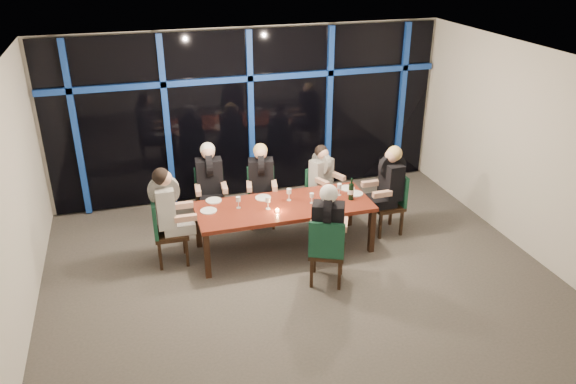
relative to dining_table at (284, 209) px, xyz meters
name	(u,v)px	position (x,y,z in m)	size (l,w,h in m)	color
room	(301,141)	(0.00, -0.80, 1.34)	(7.04, 7.00, 3.02)	#56514C
window_wall	(251,112)	(0.01, 2.13, 0.87)	(6.86, 0.43, 2.94)	black
dining_table	(284,209)	(0.00, 0.00, 0.00)	(2.60, 1.00, 0.75)	maroon
chair_far_left	(210,195)	(-0.94, 1.07, -0.13)	(0.49, 0.49, 0.99)	black
chair_far_mid	(261,193)	(-0.12, 0.94, -0.15)	(0.52, 0.52, 0.96)	black
chair_far_right	(319,190)	(0.86, 0.86, -0.19)	(0.54, 0.54, 0.89)	black
chair_end_left	(164,228)	(-1.76, 0.12, -0.11)	(0.48, 0.48, 1.02)	black
chair_end_right	(392,200)	(1.81, 0.07, -0.13)	(0.47, 0.47, 1.00)	black
chair_near_mid	(327,249)	(0.28, -1.07, -0.12)	(0.63, 0.63, 1.01)	black
diner_far_left	(209,174)	(-0.94, 0.99, 0.27)	(0.51, 0.63, 0.97)	black
diner_far_mid	(261,174)	(-0.14, 0.86, 0.23)	(0.52, 0.64, 0.93)	black
diner_far_right	(323,172)	(0.89, 0.79, 0.17)	(0.55, 0.61, 0.86)	black
diner_end_left	(168,202)	(-1.67, 0.12, 0.29)	(0.63, 0.51, 0.99)	black
diner_end_right	(389,178)	(1.72, 0.07, 0.27)	(0.62, 0.50, 0.97)	black
diner_near_mid	(328,219)	(0.32, -1.00, 0.29)	(0.64, 0.70, 0.99)	black
plate_far_left	(214,201)	(-0.98, 0.43, 0.08)	(0.24, 0.24, 0.01)	white
plate_far_mid	(263,198)	(-0.24, 0.31, 0.08)	(0.24, 0.24, 0.01)	white
plate_far_right	(347,188)	(1.11, 0.28, 0.08)	(0.24, 0.24, 0.01)	white
plate_end_left	(209,211)	(-1.11, 0.11, 0.08)	(0.24, 0.24, 0.01)	white
plate_end_right	(355,193)	(1.16, 0.06, 0.08)	(0.24, 0.24, 0.01)	white
plate_near_mid	(331,214)	(0.56, -0.48, 0.08)	(0.24, 0.24, 0.01)	white
wine_bottle	(351,191)	(1.02, -0.10, 0.20)	(0.08, 0.08, 0.35)	black
water_pitcher	(330,196)	(0.68, -0.09, 0.17)	(0.12, 0.11, 0.20)	silver
tea_light	(277,211)	(-0.16, -0.18, 0.08)	(0.05, 0.05, 0.03)	#FBA04B
wine_glass_a	(268,200)	(-0.26, -0.06, 0.21)	(0.07, 0.07, 0.19)	silver
wine_glass_b	(289,192)	(0.11, 0.13, 0.20)	(0.07, 0.07, 0.19)	silver
wine_glass_c	(312,196)	(0.41, -0.05, 0.19)	(0.06, 0.06, 0.16)	silver
wine_glass_d	(238,200)	(-0.67, 0.09, 0.20)	(0.07, 0.07, 0.18)	silver
wine_glass_e	(339,187)	(0.90, 0.09, 0.20)	(0.07, 0.07, 0.19)	silver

